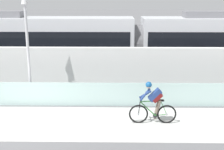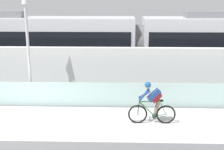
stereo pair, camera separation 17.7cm
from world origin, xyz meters
name	(u,v)px [view 1 (the left image)]	position (x,y,z in m)	size (l,w,h in m)	color
ground_plane	(20,122)	(0.00, 0.00, 0.00)	(200.00, 200.00, 0.00)	slate
bike_path_deck	(20,122)	(0.00, 0.00, 0.01)	(32.00, 3.20, 0.01)	silver
glass_parapet	(33,94)	(0.00, 1.85, 0.52)	(32.00, 0.05, 1.03)	silver
concrete_barrier_wall	(42,70)	(0.00, 3.65, 1.13)	(32.00, 0.36, 2.26)	silver
tram_rail_near	(53,79)	(0.00, 6.13, 0.00)	(32.00, 0.08, 0.01)	#595654
tram_rail_far	(58,73)	(0.00, 7.57, 0.00)	(32.00, 0.08, 0.01)	#595654
tram	(137,45)	(4.80, 6.85, 1.89)	(22.56, 2.54, 3.81)	silver
cyclist_on_bike	(153,103)	(4.99, 0.00, 0.78)	(1.77, 0.58, 1.61)	black
lamp_post_antenna	(26,29)	(-0.16, 2.15, 3.29)	(0.28, 0.28, 5.20)	gray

